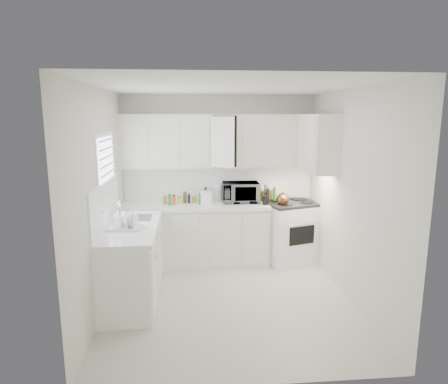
{
  "coord_description": "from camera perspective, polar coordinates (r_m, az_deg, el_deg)",
  "views": [
    {
      "loc": [
        -0.47,
        -4.53,
        2.27
      ],
      "look_at": [
        0.0,
        0.7,
        1.25
      ],
      "focal_mm": 31.3,
      "sensor_mm": 36.0,
      "label": 1
    }
  ],
  "objects": [
    {
      "name": "backsplash_back",
      "position": [
        6.23,
        -0.73,
        1.33
      ],
      "size": [
        2.98,
        0.02,
        0.55
      ],
      "primitive_type": "cube",
      "color": "white",
      "rests_on": "wall_back"
    },
    {
      "name": "utensil_crock",
      "position": [
        5.94,
        6.11,
        -0.34
      ],
      "size": [
        0.12,
        0.12,
        0.32
      ],
      "primitive_type": null,
      "rotation": [
        0.0,
        0.0,
        0.14
      ],
      "color": "black",
      "rests_on": "countertop_back"
    },
    {
      "name": "sauce_right_3",
      "position": [
        6.18,
        6.32,
        -0.51
      ],
      "size": [
        0.06,
        0.06,
        0.19
      ],
      "primitive_type": "cylinder",
      "color": "black",
      "rests_on": "countertop_back"
    },
    {
      "name": "wall_left",
      "position": [
        4.75,
        -17.55,
        -1.32
      ],
      "size": [
        0.0,
        3.2,
        3.2
      ],
      "primitive_type": "plane",
      "rotation": [
        1.57,
        0.0,
        1.57
      ],
      "color": "silver",
      "rests_on": "ground"
    },
    {
      "name": "ceiling",
      "position": [
        4.57,
        0.81,
        15.12
      ],
      "size": [
        3.2,
        3.2,
        0.0
      ],
      "primitive_type": "plane",
      "rotation": [
        3.14,
        0.0,
        0.0
      ],
      "color": "white",
      "rests_on": "ground"
    },
    {
      "name": "spice_left_3",
      "position": [
        6.0,
        -6.5,
        -1.16
      ],
      "size": [
        0.06,
        0.06,
        0.13
      ],
      "primitive_type": "cylinder",
      "color": "#BFCD30",
      "rests_on": "countertop_back"
    },
    {
      "name": "window_blinds",
      "position": [
        5.04,
        -16.66,
        2.31
      ],
      "size": [
        0.06,
        0.96,
        1.06
      ],
      "primitive_type": null,
      "color": "white",
      "rests_on": "wall_left"
    },
    {
      "name": "frying_pan",
      "position": [
        6.37,
        10.99,
        -1.04
      ],
      "size": [
        0.31,
        0.45,
        0.04
      ],
      "primitive_type": null,
      "rotation": [
        0.0,
        0.0,
        -0.18
      ],
      "color": "black",
      "rests_on": "stove"
    },
    {
      "name": "countertop_back",
      "position": [
        5.98,
        -4.23,
        -2.04
      ],
      "size": [
        2.24,
        0.64,
        0.05
      ],
      "primitive_type": "cube",
      "color": "silver",
      "rests_on": "lower_cabinets_back"
    },
    {
      "name": "microwave",
      "position": [
        6.09,
        2.44,
        0.28
      ],
      "size": [
        0.57,
        0.32,
        0.38
      ],
      "primitive_type": "imported",
      "rotation": [
        0.0,
        0.0,
        -0.02
      ],
      "color": "gray",
      "rests_on": "countertop_back"
    },
    {
      "name": "sauce_right_4",
      "position": [
        6.25,
        6.71,
        -0.39
      ],
      "size": [
        0.06,
        0.06,
        0.19
      ],
      "primitive_type": "cylinder",
      "color": "olive",
      "rests_on": "countertop_back"
    },
    {
      "name": "wall_front",
      "position": [
        3.12,
        3.77,
        -7.15
      ],
      "size": [
        3.0,
        0.0,
        3.0
      ],
      "primitive_type": "plane",
      "rotation": [
        -1.57,
        0.0,
        0.0
      ],
      "color": "silver",
      "rests_on": "ground"
    },
    {
      "name": "wall_back",
      "position": [
        6.23,
        -0.73,
        2.03
      ],
      "size": [
        3.0,
        0.0,
        3.0
      ],
      "primitive_type": "plane",
      "rotation": [
        1.57,
        0.0,
        0.0
      ],
      "color": "silver",
      "rests_on": "ground"
    },
    {
      "name": "sauce_right_1",
      "position": [
        6.16,
        5.32,
        -0.53
      ],
      "size": [
        0.06,
        0.06,
        0.19
      ],
      "primitive_type": "cylinder",
      "color": "#BFCD30",
      "rests_on": "countertop_back"
    },
    {
      "name": "spice_left_6",
      "position": [
        6.08,
        -4.36,
        -0.94
      ],
      "size": [
        0.06,
        0.06,
        0.13
      ],
      "primitive_type": "cylinder",
      "color": "olive",
      "rests_on": "countertop_back"
    },
    {
      "name": "wall_right",
      "position": [
        5.04,
        18.0,
        -0.67
      ],
      "size": [
        0.0,
        3.2,
        3.2
      ],
      "primitive_type": "plane",
      "rotation": [
        1.57,
        0.0,
        -1.57
      ],
      "color": "silver",
      "rests_on": "ground"
    },
    {
      "name": "spice_left_1",
      "position": [
        6.0,
        -7.93,
        -1.18
      ],
      "size": [
        0.06,
        0.06,
        0.13
      ],
      "primitive_type": "cylinder",
      "color": "#317928",
      "rests_on": "countertop_back"
    },
    {
      "name": "countertop_left",
      "position": [
        4.97,
        -13.31,
        -5.01
      ],
      "size": [
        0.64,
        1.62,
        0.05
      ],
      "primitive_type": "cube",
      "color": "silver",
      "rests_on": "lower_cabinets_left"
    },
    {
      "name": "sauce_right_0",
      "position": [
        6.21,
        4.72,
        -0.43
      ],
      "size": [
        0.06,
        0.06,
        0.19
      ],
      "primitive_type": "cylinder",
      "color": "#D74B1C",
      "rests_on": "countertop_back"
    },
    {
      "name": "spice_left_7",
      "position": [
        6.0,
        -3.63,
        -1.11
      ],
      "size": [
        0.06,
        0.06,
        0.13
      ],
      "primitive_type": "cylinder",
      "color": "#317928",
      "rests_on": "countertop_back"
    },
    {
      "name": "lower_cabinets_left",
      "position": [
        5.12,
        -13.19,
        -10.13
      ],
      "size": [
        0.6,
        1.6,
        0.9
      ],
      "primitive_type": null,
      "color": "silver",
      "rests_on": "floor"
    },
    {
      "name": "dish_rack",
      "position": [
        4.8,
        -14.25,
        -4.01
      ],
      "size": [
        0.4,
        0.31,
        0.21
      ],
      "primitive_type": null,
      "rotation": [
        0.0,
        0.0,
        -0.07
      ],
      "color": "white",
      "rests_on": "countertop_left"
    },
    {
      "name": "spice_left_4",
      "position": [
        6.08,
        -5.77,
        -0.97
      ],
      "size": [
        0.06,
        0.06,
        0.13
      ],
      "primitive_type": "cylinder",
      "color": "brown",
      "rests_on": "countertop_back"
    },
    {
      "name": "sink",
      "position": [
        5.27,
        -12.85,
        -2.45
      ],
      "size": [
        0.42,
        0.38,
        0.3
      ],
      "primitive_type": null,
      "color": "gray",
      "rests_on": "countertop_left"
    },
    {
      "name": "upper_cabinets_right",
      "position": [
        5.7,
        13.4,
        2.93
      ],
      "size": [
        0.33,
        0.9,
        0.8
      ],
      "primitive_type": null,
      "color": "silver",
      "rests_on": "wall_right"
    },
    {
      "name": "tea_kettle",
      "position": [
        5.96,
        8.53,
        -0.95
      ],
      "size": [
        0.3,
        0.28,
        0.22
      ],
      "primitive_type": null,
      "rotation": [
        0.0,
        0.0,
        -0.41
      ],
      "color": "brown",
      "rests_on": "stove"
    },
    {
      "name": "spice_left_2",
      "position": [
        6.09,
        -7.18,
        -0.99
      ],
      "size": [
        0.06,
        0.06,
        0.13
      ],
      "primitive_type": "cylinder",
      "color": "#D74B1C",
      "rests_on": "countertop_back"
    },
    {
      "name": "floor",
      "position": [
        5.09,
        0.72,
        -15.49
      ],
      "size": [
        3.2,
        3.2,
        0.0
      ],
      "primitive_type": "plane",
      "color": "beige",
      "rests_on": "ground"
    },
    {
      "name": "lower_cabinets_back",
      "position": [
        6.11,
        -4.17,
        -6.37
      ],
      "size": [
        2.22,
        0.6,
        0.9
      ],
      "primitive_type": null,
      "color": "silver",
      "rests_on": "floor"
    },
    {
      "name": "paper_towel",
      "position": [
        6.18,
        -0.85,
        -0.06
      ],
      "size": [
        0.12,
        0.12,
        0.27
      ],
      "primitive_type": "cylinder",
      "color": "white",
      "rests_on": "countertop_back"
    },
    {
      "name": "sauce_right_5",
      "position": [
        6.2,
        7.32,
        -0.49
      ],
      "size": [
        0.06,
        0.06,
        0.19
      ],
      "primitive_type": "cylinder",
      "color": "#317928",
      "rests_on": "countertop_back"
    },
    {
      "name": "spice_left_5",
      "position": [
        6.0,
        -5.06,
        -1.13
      ],
      "size": [
        0.06,
        0.06,
        0.13
      ],
      "primitive_type": "cylinder",
      "color": "black",
      "rests_on": "countertop_back"
    },
    {
      "name": "rice_cooker",
      "position": [
        6.02,
        -2.7,
        -0.47
      ],
      "size": [
        0.28,
        0.28,
        0.25
      ],
      "primitive_type": null,
      "rotation": [
        0.0,
        0.0,
        0.14
      ],
      "color": "white",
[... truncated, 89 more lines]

